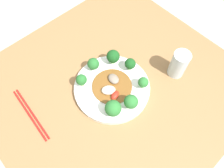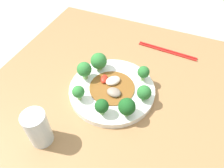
% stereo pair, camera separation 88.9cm
% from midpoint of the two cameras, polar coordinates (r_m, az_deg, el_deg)
% --- Properties ---
extents(table, '(0.95, 0.91, 0.78)m').
position_cam_midpoint_polar(table, '(1.07, 6.08, -39.77)').
color(table, olive).
rests_on(table, ground_plane).
extents(plate, '(0.29, 0.29, 0.02)m').
position_cam_midpoint_polar(plate, '(0.67, 8.84, -36.38)').
color(plate, white).
rests_on(plate, table).
extents(broccoli_southeast, '(0.04, 0.04, 0.06)m').
position_cam_midpoint_polar(broccoli_southeast, '(0.65, 19.94, -31.08)').
color(broccoli_southeast, '#89B76B').
rests_on(broccoli_southeast, plate).
extents(broccoli_south, '(0.05, 0.05, 0.05)m').
position_cam_midpoint_polar(broccoli_south, '(0.65, 21.41, -38.59)').
color(broccoli_south, '#70A356').
rests_on(broccoli_south, plate).
extents(broccoli_northwest, '(0.04, 0.04, 0.06)m').
position_cam_midpoint_polar(broccoli_northwest, '(0.62, -2.86, -40.64)').
color(broccoli_northwest, '#89B76B').
rests_on(broccoli_northwest, plate).
extents(broccoli_north, '(0.05, 0.05, 0.07)m').
position_cam_midpoint_polar(broccoli_north, '(0.62, -1.35, -31.83)').
color(broccoli_north, '#89B76B').
rests_on(broccoli_north, plate).
extents(broccoli_northeast, '(0.06, 0.06, 0.07)m').
position_cam_midpoint_polar(broccoli_northeast, '(0.64, 3.60, -27.65)').
color(broccoli_northeast, '#89B76B').
rests_on(broccoli_northeast, plate).
extents(broccoli_west, '(0.04, 0.04, 0.06)m').
position_cam_midpoint_polar(broccoli_west, '(0.62, 7.28, -45.77)').
color(broccoli_west, '#70A356').
rests_on(broccoli_west, plate).
extents(broccoli_southwest, '(0.05, 0.05, 0.06)m').
position_cam_midpoint_polar(broccoli_southwest, '(0.63, 16.60, -45.01)').
color(broccoli_southwest, '#7AAD5B').
rests_on(broccoli_southwest, plate).
extents(stirfry_center, '(0.16, 0.16, 0.02)m').
position_cam_midpoint_polar(stirfry_center, '(0.65, 8.96, -35.98)').
color(stirfry_center, brown).
rests_on(stirfry_center, plate).
extents(drinking_glass, '(0.07, 0.07, 0.12)m').
position_cam_midpoint_polar(drinking_glass, '(0.64, -17.73, -51.54)').
color(drinking_glass, silver).
rests_on(drinking_glass, table).
extents(chopsticks, '(0.04, 0.25, 0.01)m').
position_cam_midpoint_polar(chopsticks, '(0.79, 24.47, -17.53)').
color(chopsticks, red).
rests_on(chopsticks, table).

